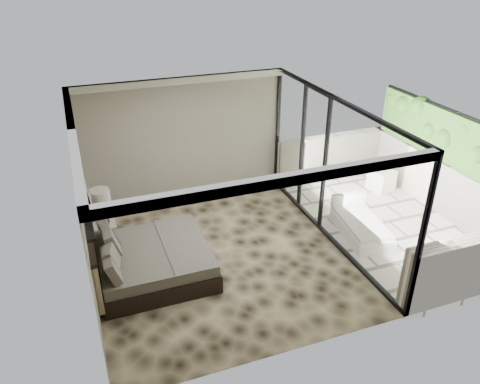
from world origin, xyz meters
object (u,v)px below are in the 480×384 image
object	(u,v)px
nightstand	(103,235)
table_lamp	(101,202)
bed	(148,260)
ottoman	(381,180)
lounger	(360,226)

from	to	relation	value
nightstand	table_lamp	xyz separation A→B (m)	(0.05, 0.02, 0.69)
bed	ottoman	size ratio (longest dim) A/B	3.99
nightstand	ottoman	world-z (taller)	nightstand
lounger	bed	bearing A→B (deg)	-173.47
bed	table_lamp	xyz separation A→B (m)	(-0.58, 1.23, 0.63)
bed	table_lamp	distance (m)	1.50
table_lamp	lounger	size ratio (longest dim) A/B	0.43
bed	table_lamp	bearing A→B (deg)	115.49
bed	ottoman	xyz separation A→B (m)	(5.78, 1.37, -0.08)
nightstand	bed	bearing A→B (deg)	-61.04
nightstand	lounger	bearing A→B (deg)	-14.13
ottoman	bed	bearing A→B (deg)	-166.68
nightstand	lounger	world-z (taller)	lounger
nightstand	table_lamp	world-z (taller)	table_lamp
ottoman	lounger	distance (m)	2.15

